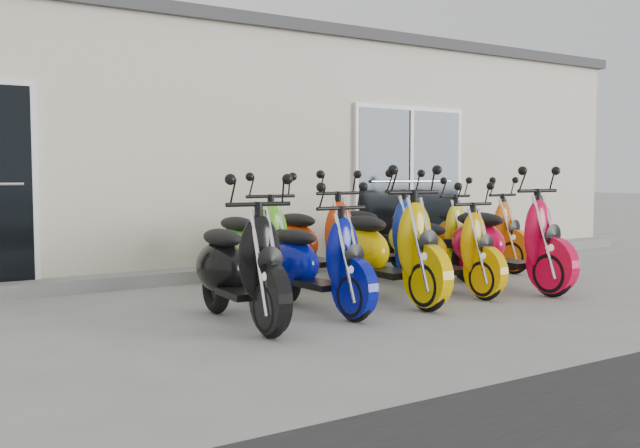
# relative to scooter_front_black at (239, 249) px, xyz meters

# --- Properties ---
(ground) EXTENTS (80.00, 80.00, 0.00)m
(ground) POSITION_rel_scooter_front_black_xyz_m (1.56, 0.54, -0.66)
(ground) COLOR gray
(ground) RESTS_ON ground
(building) EXTENTS (14.00, 6.00, 3.20)m
(building) POSITION_rel_scooter_front_black_xyz_m (1.56, 5.74, 0.94)
(building) COLOR beige
(building) RESTS_ON ground
(roof_cap) EXTENTS (14.20, 6.20, 0.16)m
(roof_cap) POSITION_rel_scooter_front_black_xyz_m (1.56, 5.74, 2.62)
(roof_cap) COLOR #3F3F42
(roof_cap) RESTS_ON building
(front_step) EXTENTS (14.00, 0.40, 0.15)m
(front_step) POSITION_rel_scooter_front_black_xyz_m (1.56, 2.56, -0.58)
(front_step) COLOR gray
(front_step) RESTS_ON ground
(door_right) EXTENTS (2.02, 0.08, 2.22)m
(door_right) POSITION_rel_scooter_front_black_xyz_m (4.16, 2.71, 0.60)
(door_right) COLOR black
(door_right) RESTS_ON front_step
(scooter_front_black) EXTENTS (0.74, 1.81, 1.31)m
(scooter_front_black) POSITION_rel_scooter_front_black_xyz_m (0.00, 0.00, 0.00)
(scooter_front_black) COLOR black
(scooter_front_black) RESTS_ON ground
(scooter_front_blue) EXTENTS (0.71, 1.71, 1.24)m
(scooter_front_blue) POSITION_rel_scooter_front_black_xyz_m (0.86, 0.12, -0.04)
(scooter_front_blue) COLOR #050C84
(scooter_front_blue) RESTS_ON ground
(scooter_front_orange_a) EXTENTS (0.74, 1.91, 1.40)m
(scooter_front_orange_a) POSITION_rel_scooter_front_black_xyz_m (1.77, 0.20, 0.04)
(scooter_front_orange_a) COLOR #D8AA00
(scooter_front_orange_a) RESTS_ON ground
(scooter_front_orange_b) EXTENTS (0.62, 1.67, 1.23)m
(scooter_front_orange_b) POSITION_rel_scooter_front_black_xyz_m (2.66, 0.26, -0.04)
(scooter_front_orange_b) COLOR #DE9D00
(scooter_front_orange_b) RESTS_ON ground
(scooter_front_red) EXTENTS (0.71, 1.90, 1.39)m
(scooter_front_red) POSITION_rel_scooter_front_black_xyz_m (3.39, 0.09, 0.04)
(scooter_front_red) COLOR red
(scooter_front_red) RESTS_ON ground
(scooter_back_green) EXTENTS (0.66, 1.80, 1.33)m
(scooter_back_green) POSITION_rel_scooter_front_black_xyz_m (0.88, 1.44, 0.01)
(scooter_back_green) COLOR #52BA1B
(scooter_back_green) RESTS_ON ground
(scooter_back_red) EXTENTS (0.79, 1.88, 1.36)m
(scooter_back_red) POSITION_rel_scooter_front_black_xyz_m (1.69, 1.42, 0.02)
(scooter_back_red) COLOR red
(scooter_back_red) RESTS_ON ground
(scooter_back_blue) EXTENTS (0.85, 1.91, 1.37)m
(scooter_back_blue) POSITION_rel_scooter_front_black_xyz_m (2.61, 1.41, 0.03)
(scooter_back_blue) COLOR navy
(scooter_back_blue) RESTS_ON ground
(scooter_back_yellow) EXTENTS (0.82, 1.79, 1.27)m
(scooter_back_yellow) POSITION_rel_scooter_front_black_xyz_m (3.50, 1.48, -0.02)
(scooter_back_yellow) COLOR yellow
(scooter_back_yellow) RESTS_ON ground
(scooter_back_extra) EXTENTS (0.82, 1.79, 1.27)m
(scooter_back_extra) POSITION_rel_scooter_front_black_xyz_m (4.35, 1.48, -0.02)
(scooter_back_extra) COLOR #DD5E0B
(scooter_back_extra) RESTS_ON ground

